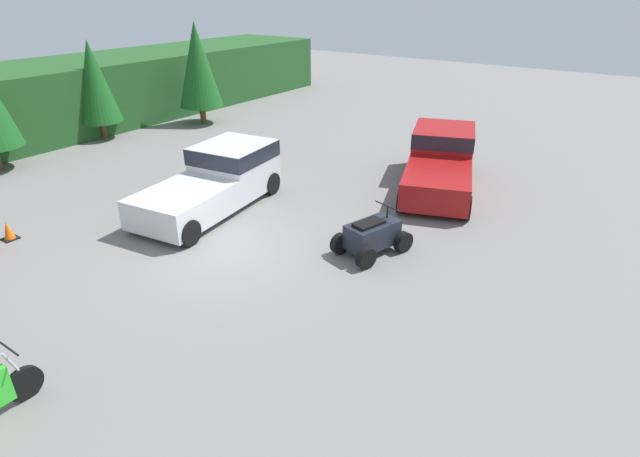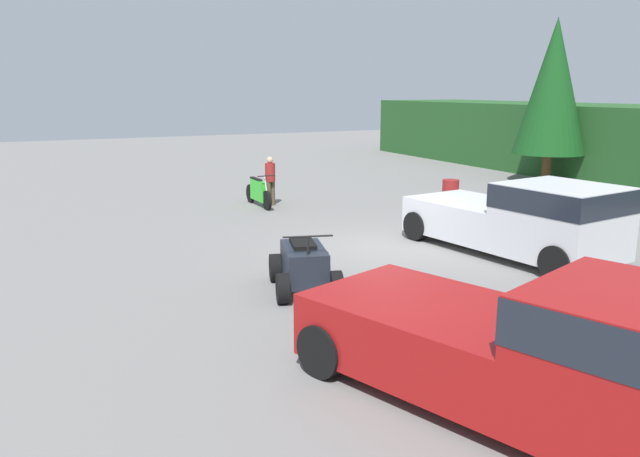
% 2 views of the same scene
% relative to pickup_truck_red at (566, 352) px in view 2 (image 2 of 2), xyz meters
% --- Properties ---
extents(ground_plane, '(80.00, 80.00, 0.00)m').
position_rel_pickup_truck_red_xyz_m(ground_plane, '(-8.46, 2.76, -0.98)').
color(ground_plane, slate).
extents(tree_left, '(3.03, 3.03, 6.90)m').
position_rel_pickup_truck_red_xyz_m(tree_left, '(-15.16, 14.96, 3.07)').
color(tree_left, brown).
rests_on(tree_left, ground_plane).
extents(pickup_truck_red, '(6.23, 4.04, 1.87)m').
position_rel_pickup_truck_red_xyz_m(pickup_truck_red, '(0.00, 0.00, 0.00)').
color(pickup_truck_red, maroon).
rests_on(pickup_truck_red, ground_plane).
extents(pickup_truck_second, '(5.65, 2.99, 1.87)m').
position_rel_pickup_truck_red_xyz_m(pickup_truck_second, '(-6.15, 5.24, -0.00)').
color(pickup_truck_second, silver).
rests_on(pickup_truck_second, ground_plane).
extents(dirt_bike, '(2.24, 0.60, 1.16)m').
position_rel_pickup_truck_red_xyz_m(dirt_bike, '(-15.23, 1.73, -0.50)').
color(dirt_bike, black).
rests_on(dirt_bike, ground_plane).
extents(quad_atv, '(2.28, 1.75, 1.27)m').
position_rel_pickup_truck_red_xyz_m(quad_atv, '(-6.12, -0.62, -0.48)').
color(quad_atv, black).
rests_on(quad_atv, ground_plane).
extents(rider_person, '(0.45, 0.45, 1.70)m').
position_rel_pickup_truck_red_xyz_m(rider_person, '(-15.24, 2.18, -0.06)').
color(rider_person, brown).
rests_on(rider_person, ground_plane).
extents(traffic_cone, '(0.42, 0.42, 0.55)m').
position_rel_pickup_truck_red_xyz_m(traffic_cone, '(-11.53, 8.46, -0.73)').
color(traffic_cone, black).
rests_on(traffic_cone, ground_plane).
extents(steel_barrel, '(0.58, 0.58, 0.88)m').
position_rel_pickup_truck_red_xyz_m(steel_barrel, '(-12.60, 7.91, -0.54)').
color(steel_barrel, maroon).
rests_on(steel_barrel, ground_plane).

